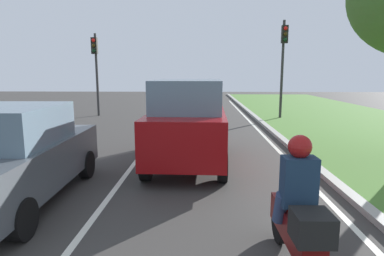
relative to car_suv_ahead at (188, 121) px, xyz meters
The scene contains 11 objects.
ground_plane 4.70m from the car_suv_ahead, 99.99° to the left, with size 60.00×60.00×0.00m, color #383533.
lane_line_center 4.87m from the car_suv_ahead, 108.38° to the left, with size 0.12×32.00×0.01m, color silver.
lane_line_right_edge 5.42m from the car_suv_ahead, 57.93° to the left, with size 0.12×32.00×0.01m, color silver.
grass_verge_right 8.99m from the car_suv_ahead, 30.19° to the left, with size 9.00×48.00×0.06m, color #47752D.
curb_right 5.68m from the car_suv_ahead, 53.57° to the left, with size 0.24×48.00×0.12m, color #9E9B93.
car_suv_ahead is the anchor object (origin of this frame).
car_sedan_left_lane 4.22m from the car_suv_ahead, 138.26° to the right, with size 1.93×4.34×1.86m.
motorcycle 5.19m from the car_suv_ahead, 72.84° to the right, with size 0.41×1.90×1.01m.
rider_person 5.10m from the car_suv_ahead, 72.70° to the right, with size 0.51×0.41×1.16m.
traffic_light_near_right 10.30m from the car_suv_ahead, 62.61° to the left, with size 0.32×0.50×5.17m.
traffic_light_overhead_left 11.55m from the car_suv_ahead, 119.86° to the left, with size 0.32×0.50×4.65m.
Camera 1 is at (1.15, 0.88, 2.46)m, focal length 30.35 mm.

